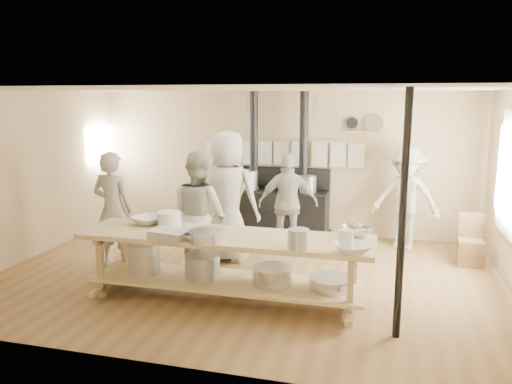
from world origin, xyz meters
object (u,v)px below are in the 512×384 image
at_px(chair, 470,250).
at_px(roasting_pan, 170,234).
at_px(cook_center, 227,197).
at_px(cook_by_window, 405,198).
at_px(stove, 277,208).
at_px(cook_left, 200,214).
at_px(prep_table, 224,260).
at_px(cook_far_left, 113,209).
at_px(cook_right, 288,204).

xyz_separation_m(chair, roasting_pan, (-3.72, -2.57, 0.67)).
relative_size(cook_center, cook_by_window, 1.16).
relative_size(stove, roasting_pan, 5.63).
xyz_separation_m(stove, chair, (3.16, -0.78, -0.29)).
height_order(cook_left, roasting_pan, cook_left).
bearing_deg(prep_table, cook_far_left, 157.34).
height_order(stove, chair, stove).
distance_m(cook_by_window, roasting_pan, 4.20).
relative_size(cook_far_left, cook_left, 0.98).
relative_size(cook_right, roasting_pan, 3.53).
distance_m(cook_center, roasting_pan, 1.84).
height_order(cook_right, cook_by_window, cook_by_window).
bearing_deg(roasting_pan, cook_center, 86.38).
bearing_deg(cook_by_window, prep_table, -115.08).
bearing_deg(roasting_pan, cook_right, 69.05).
bearing_deg(cook_far_left, cook_by_window, -152.65).
xyz_separation_m(stove, cook_left, (-0.61, -2.25, 0.37)).
relative_size(cook_far_left, cook_right, 1.06).
bearing_deg(stove, chair, -13.83).
distance_m(stove, cook_center, 1.65).
height_order(stove, prep_table, stove).
bearing_deg(cook_left, stove, -75.50).
xyz_separation_m(cook_by_window, roasting_pan, (-2.76, -3.17, 0.04)).
bearing_deg(prep_table, cook_by_window, 52.14).
bearing_deg(cook_left, cook_right, -96.45).
bearing_deg(cook_far_left, roasting_pan, 143.04).
distance_m(cook_left, chair, 4.10).
distance_m(cook_far_left, roasting_pan, 1.86).
bearing_deg(chair, stove, 169.18).
bearing_deg(cook_left, cook_center, -73.09).
bearing_deg(cook_center, cook_far_left, 27.44).
distance_m(cook_left, cook_right, 1.68).
bearing_deg(cook_by_window, cook_left, -130.98).
distance_m(cook_center, cook_by_window, 2.97).
bearing_deg(cook_left, cook_by_window, -113.95).
xyz_separation_m(stove, prep_table, (-0.00, -3.02, -0.00)).
bearing_deg(cook_far_left, cook_left, 179.20).
distance_m(cook_right, chair, 2.85).
xyz_separation_m(cook_by_window, chair, (0.96, -0.59, -0.64)).
bearing_deg(cook_far_left, cook_right, -149.74).
height_order(stove, roasting_pan, stove).
height_order(cook_left, cook_right, cook_left).
xyz_separation_m(cook_center, chair, (3.60, 0.74, -0.78)).
distance_m(prep_table, cook_far_left, 2.20).
height_order(cook_by_window, chair, cook_by_window).
bearing_deg(cook_by_window, roasting_pan, -118.36).
height_order(cook_left, cook_center, cook_center).
bearing_deg(roasting_pan, cook_by_window, 48.87).
xyz_separation_m(cook_far_left, cook_center, (1.56, 0.67, 0.14)).
xyz_separation_m(prep_table, cook_by_window, (2.20, 2.84, 0.34)).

